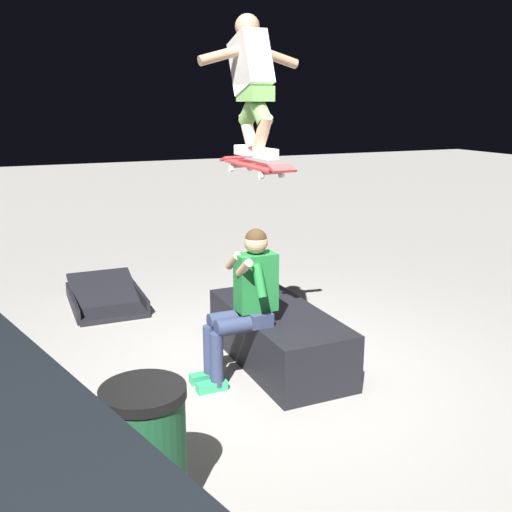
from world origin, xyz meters
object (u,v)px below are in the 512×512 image
object	(u,v)px
ledge_box_main	(278,337)
skater_airborne	(252,79)
skateboard	(255,166)
trash_bin	(146,452)
person_sitting_on_ledge	(244,298)
kicker_ramp	(106,300)

from	to	relation	value
ledge_box_main	skater_airborne	distance (m)	2.31
ledge_box_main	skater_airborne	bearing A→B (deg)	102.64
skateboard	skater_airborne	size ratio (longest dim) A/B	0.92
ledge_box_main	skater_airborne	xyz separation A→B (m)	(-0.07, 0.29, 2.29)
skater_airborne	trash_bin	distance (m)	2.95
ledge_box_main	person_sitting_on_ledge	bearing A→B (deg)	115.21
skateboard	trash_bin	distance (m)	2.47
person_sitting_on_ledge	kicker_ramp	distance (m)	2.69
person_sitting_on_ledge	skater_airborne	bearing A→B (deg)	-44.51
kicker_ramp	trash_bin	world-z (taller)	trash_bin
ledge_box_main	skater_airborne	world-z (taller)	skater_airborne
skater_airborne	person_sitting_on_ledge	bearing A→B (deg)	135.49
person_sitting_on_ledge	kicker_ramp	xyz separation A→B (m)	(2.48, 0.78, -0.69)
ledge_box_main	person_sitting_on_ledge	world-z (taller)	person_sitting_on_ledge
skateboard	trash_bin	bearing A→B (deg)	138.14
ledge_box_main	skateboard	world-z (taller)	skateboard
skater_airborne	trash_bin	size ratio (longest dim) A/B	1.36
skateboard	trash_bin	world-z (taller)	skateboard
person_sitting_on_ledge	skateboard	bearing A→B (deg)	-60.20
person_sitting_on_ledge	trash_bin	xyz separation A→B (m)	(-1.41, 1.20, -0.34)
skateboard	trash_bin	xyz separation A→B (m)	(-1.49, 1.34, -1.45)
kicker_ramp	trash_bin	size ratio (longest dim) A/B	1.57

